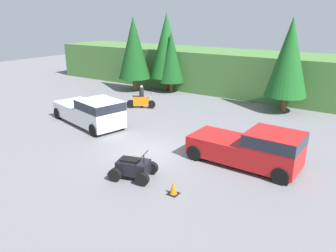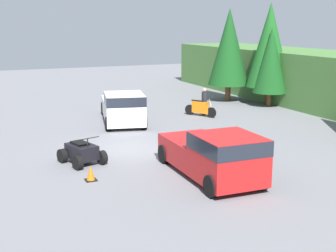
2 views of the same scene
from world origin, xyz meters
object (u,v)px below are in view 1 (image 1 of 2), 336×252
Objects in this scene: pickup_truck_red at (254,147)px; rider_person at (142,95)px; pickup_truck_second at (92,111)px; quad_atv at (133,168)px; dirt_bike at (141,102)px; traffic_cone at (173,188)px.

pickup_truck_red is 3.10× the size of rider_person.
quad_atv is at bearing -17.58° from pickup_truck_second.
pickup_truck_red is 11.85m from dirt_bike.
quad_atv is at bearing 174.28° from traffic_cone.
pickup_truck_second is 2.84× the size of quad_atv.
traffic_cone is (8.99, -4.26, -0.72)m from pickup_truck_second.
pickup_truck_red is 4.61m from traffic_cone.
dirt_bike is (-10.70, 5.05, -0.49)m from pickup_truck_red.
dirt_bike is at bearing 103.38° from pickup_truck_second.
rider_person is at bearing 105.77° from pickup_truck_second.
pickup_truck_red is at bearing 29.23° from quad_atv.
pickup_truck_red reaches higher than traffic_cone.
quad_atv is at bearing -82.83° from dirt_bike.
dirt_bike is 1.17× the size of rider_person.
pickup_truck_second is 5.40m from rider_person.
dirt_bike is (-0.01, 5.00, -0.49)m from pickup_truck_second.
rider_person is (-0.23, 5.39, -0.06)m from pickup_truck_second.
quad_atv is at bearing -133.00° from pickup_truck_red.
quad_atv is 3.89× the size of traffic_cone.
rider_person is 13.37m from traffic_cone.
quad_atv is (6.77, -9.04, -0.03)m from dirt_bike.
rider_person reaches higher than traffic_cone.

